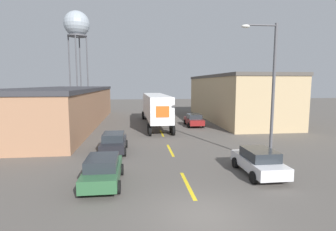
{
  "coord_description": "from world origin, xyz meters",
  "views": [
    {
      "loc": [
        -2.59,
        -9.83,
        5.37
      ],
      "look_at": [
        0.25,
        14.36,
        2.38
      ],
      "focal_mm": 28.0,
      "sensor_mm": 36.0,
      "label": 1
    }
  ],
  "objects": [
    {
      "name": "water_tower",
      "position": [
        -15.46,
        50.98,
        17.88
      ],
      "size": [
        5.5,
        5.5,
        21.0
      ],
      "color": "#47474C",
      "rests_on": "ground_plane"
    },
    {
      "name": "road_centerline",
      "position": [
        0.0,
        10.65,
        0.0
      ],
      "size": [
        0.2,
        18.48,
        0.01
      ],
      "color": "yellow",
      "rests_on": "ground_plane"
    },
    {
      "name": "semi_truck",
      "position": [
        -0.34,
        23.65,
        2.43
      ],
      "size": [
        3.15,
        15.8,
        3.99
      ],
      "rotation": [
        0.0,
        0.0,
        0.03
      ],
      "color": "silver",
      "rests_on": "ground_plane"
    },
    {
      "name": "ground_plane",
      "position": [
        0.0,
        0.0,
        0.0
      ],
      "size": [
        160.0,
        160.0,
        0.0
      ],
      "primitive_type": "plane",
      "color": "#56514C"
    },
    {
      "name": "warehouse_left",
      "position": [
        -12.04,
        24.79,
        2.42
      ],
      "size": [
        9.13,
        30.15,
        4.83
      ],
      "color": "#9E7051",
      "rests_on": "ground_plane"
    },
    {
      "name": "parked_car_left_far",
      "position": [
        -4.48,
        10.61,
        0.8
      ],
      "size": [
        2.02,
        4.32,
        1.54
      ],
      "color": "black",
      "rests_on": "ground_plane"
    },
    {
      "name": "parked_car_right_near",
      "position": [
        4.48,
        4.44,
        0.8
      ],
      "size": [
        2.02,
        4.32,
        1.54
      ],
      "color": "silver",
      "rests_on": "ground_plane"
    },
    {
      "name": "parked_car_right_far",
      "position": [
        4.48,
        22.31,
        0.8
      ],
      "size": [
        2.02,
        4.32,
        1.54
      ],
      "color": "maroon",
      "rests_on": "ground_plane"
    },
    {
      "name": "street_lamp",
      "position": [
        6.05,
        6.5,
        5.25
      ],
      "size": [
        2.43,
        0.32,
        9.19
      ],
      "color": "#4C4C51",
      "rests_on": "ground_plane"
    },
    {
      "name": "parked_car_left_near",
      "position": [
        -4.48,
        3.93,
        0.8
      ],
      "size": [
        2.02,
        4.32,
        1.54
      ],
      "color": "#2D5B38",
      "rests_on": "ground_plane"
    },
    {
      "name": "warehouse_right",
      "position": [
        11.75,
        27.73,
        3.29
      ],
      "size": [
        8.56,
        22.94,
        6.57
      ],
      "color": "tan",
      "rests_on": "ground_plane"
    }
  ]
}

